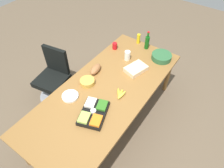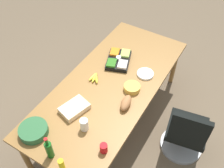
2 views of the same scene
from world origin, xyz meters
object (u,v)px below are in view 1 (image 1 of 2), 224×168
(red_solo_cup, at_px, (115,46))
(bread_loaf, at_px, (96,69))
(sheet_cake, at_px, (136,69))
(mustard_bottle, at_px, (138,39))
(veggie_tray, at_px, (93,113))
(wine_bottle, at_px, (147,42))
(paper_plate_stack, at_px, (70,96))
(banana_bunch, at_px, (120,94))
(chip_bowl, at_px, (87,82))
(mayo_jar, at_px, (127,56))
(conference_table, at_px, (106,93))
(office_chair, at_px, (54,81))
(salad_bowl, at_px, (161,57))

(red_solo_cup, relative_size, bread_loaf, 0.46)
(sheet_cake, height_order, mustard_bottle, mustard_bottle)
(veggie_tray, xyz_separation_m, red_solo_cup, (1.26, 0.55, 0.02))
(veggie_tray, distance_m, wine_bottle, 1.58)
(paper_plate_stack, xyz_separation_m, banana_bunch, (0.41, -0.53, 0.01))
(chip_bowl, bearing_deg, mayo_jar, -12.66)
(conference_table, bearing_deg, paper_plate_stack, 140.60)
(sheet_cake, relative_size, mayo_jar, 2.09)
(sheet_cake, relative_size, red_solo_cup, 2.91)
(chip_bowl, xyz_separation_m, red_solo_cup, (0.89, 0.15, 0.02))
(mayo_jar, distance_m, red_solo_cup, 0.34)
(mayo_jar, bearing_deg, mustard_bottle, 9.65)
(office_chair, bearing_deg, mustard_bottle, -34.76)
(conference_table, xyz_separation_m, wine_bottle, (1.15, 0.00, 0.18))
(veggie_tray, xyz_separation_m, banana_bunch, (0.45, -0.10, -0.01))
(mustard_bottle, bearing_deg, banana_bunch, -160.90)
(paper_plate_stack, bearing_deg, mayo_jar, -10.49)
(sheet_cake, bearing_deg, paper_plate_stack, 154.65)
(chip_bowl, relative_size, red_solo_cup, 1.87)
(conference_table, relative_size, mayo_jar, 16.74)
(office_chair, distance_m, mayo_jar, 1.32)
(banana_bunch, distance_m, salad_bowl, 1.02)
(bread_loaf, bearing_deg, wine_bottle, -19.57)
(veggie_tray, distance_m, sheet_cake, 0.99)
(red_solo_cup, bearing_deg, paper_plate_stack, -174.38)
(conference_table, xyz_separation_m, paper_plate_stack, (-0.38, 0.31, 0.08))
(bread_loaf, bearing_deg, chip_bowl, -167.60)
(red_solo_cup, bearing_deg, conference_table, -152.86)
(salad_bowl, height_order, bread_loaf, bread_loaf)
(conference_table, bearing_deg, office_chair, 92.92)
(office_chair, distance_m, paper_plate_stack, 0.92)
(office_chair, distance_m, mustard_bottle, 1.61)
(mayo_jar, distance_m, mustard_bottle, 0.50)
(conference_table, distance_m, mayo_jar, 0.74)
(chip_bowl, bearing_deg, wine_bottle, -13.03)
(chip_bowl, distance_m, bread_loaf, 0.27)
(salad_bowl, bearing_deg, banana_bunch, 173.67)
(office_chair, distance_m, red_solo_cup, 1.19)
(mayo_jar, bearing_deg, conference_table, -171.52)
(paper_plate_stack, bearing_deg, salad_bowl, -24.26)
(paper_plate_stack, bearing_deg, office_chair, 66.90)
(banana_bunch, bearing_deg, salad_bowl, -6.33)
(paper_plate_stack, bearing_deg, chip_bowl, -5.15)
(mayo_jar, xyz_separation_m, mustard_bottle, (0.49, 0.08, 0.01))
(mustard_bottle, xyz_separation_m, red_solo_cup, (-0.37, 0.24, -0.03))
(wine_bottle, xyz_separation_m, sheet_cake, (-0.58, -0.14, -0.09))
(sheet_cake, bearing_deg, salad_bowl, -22.02)
(banana_bunch, height_order, salad_bowl, salad_bowl)
(veggie_tray, xyz_separation_m, sheet_cake, (0.99, -0.02, -0.00))
(salad_bowl, distance_m, chip_bowl, 1.26)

